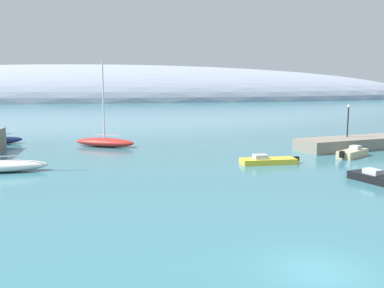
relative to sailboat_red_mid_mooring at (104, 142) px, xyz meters
The scene contains 7 objects.
water 38.66m from the sailboat_red_mid_mooring, 76.98° to the right, with size 600.00×600.00×0.00m, color #38727F.
distant_ridge 162.16m from the sailboat_red_mid_mooring, 90.78° to the left, with size 343.96×89.76×33.55m, color #8E99AD.
sailboat_red_mid_mooring is the anchor object (origin of this frame).
motorboat_black_foreground 31.99m from the sailboat_red_mid_mooring, 49.42° to the right, with size 2.88×5.95×1.02m.
motorboat_sand_alongside_breakwater 28.48m from the sailboat_red_mid_mooring, 26.54° to the right, with size 4.53×3.72×1.15m.
motorboat_yellow_outer 21.24m from the sailboat_red_mid_mooring, 43.52° to the right, with size 5.74×1.92×0.91m.
harbor_lamp_post 29.28m from the sailboat_red_mid_mooring, 13.70° to the right, with size 0.36×0.36×3.81m.
Camera 1 is at (-8.29, -15.42, 7.58)m, focal length 40.34 mm.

